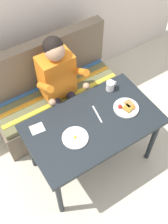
{
  "coord_description": "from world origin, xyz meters",
  "views": [
    {
      "loc": [
        -0.81,
        -1.12,
        2.72
      ],
      "look_at": [
        0.0,
        0.15,
        0.72
      ],
      "focal_mm": 43.85,
      "sensor_mm": 36.0,
      "label": 1
    }
  ],
  "objects_px": {
    "plate_breakfast": "(126,107)",
    "plate_eggs": "(75,138)",
    "napkin": "(37,129)",
    "knife": "(97,114)",
    "couch": "(55,96)",
    "table": "(93,128)",
    "person": "(60,81)",
    "coffee_mug": "(110,86)"
  },
  "relations": [
    {
      "from": "plate_breakfast",
      "to": "plate_eggs",
      "type": "xyz_separation_m",
      "value": [
        -0.56,
        -0.02,
        -0.0
      ]
    },
    {
      "from": "napkin",
      "to": "knife",
      "type": "distance_m",
      "value": 0.55
    },
    {
      "from": "couch",
      "to": "knife",
      "type": "height_order",
      "value": "couch"
    },
    {
      "from": "plate_breakfast",
      "to": "napkin",
      "type": "bearing_deg",
      "value": 163.28
    },
    {
      "from": "table",
      "to": "napkin",
      "type": "distance_m",
      "value": 0.5
    },
    {
      "from": "table",
      "to": "person",
      "type": "distance_m",
      "value": 0.6
    },
    {
      "from": "napkin",
      "to": "couch",
      "type": "bearing_deg",
      "value": 51.24
    },
    {
      "from": "couch",
      "to": "coffee_mug",
      "type": "relative_size",
      "value": 12.2
    },
    {
      "from": "person",
      "to": "plate_breakfast",
      "type": "bearing_deg",
      "value": -60.44
    },
    {
      "from": "plate_breakfast",
      "to": "plate_eggs",
      "type": "bearing_deg",
      "value": -178.0
    },
    {
      "from": "person",
      "to": "plate_eggs",
      "type": "height_order",
      "value": "person"
    },
    {
      "from": "couch",
      "to": "coffee_mug",
      "type": "height_order",
      "value": "couch"
    },
    {
      "from": "table",
      "to": "person",
      "type": "xyz_separation_m",
      "value": [
        -0.0,
        0.59,
        0.09
      ]
    },
    {
      "from": "person",
      "to": "coffee_mug",
      "type": "xyz_separation_m",
      "value": [
        0.36,
        -0.35,
        0.04
      ]
    },
    {
      "from": "coffee_mug",
      "to": "table",
      "type": "bearing_deg",
      "value": -146.08
    },
    {
      "from": "plate_eggs",
      "to": "plate_breakfast",
      "type": "bearing_deg",
      "value": 2.0
    },
    {
      "from": "plate_eggs",
      "to": "person",
      "type": "bearing_deg",
      "value": 71.62
    },
    {
      "from": "person",
      "to": "knife",
      "type": "bearing_deg",
      "value": -80.67
    },
    {
      "from": "table",
      "to": "knife",
      "type": "height_order",
      "value": "knife"
    },
    {
      "from": "coffee_mug",
      "to": "plate_breakfast",
      "type": "bearing_deg",
      "value": -92.68
    },
    {
      "from": "couch",
      "to": "plate_breakfast",
      "type": "xyz_separation_m",
      "value": [
        0.35,
        -0.8,
        0.41
      ]
    },
    {
      "from": "plate_eggs",
      "to": "knife",
      "type": "distance_m",
      "value": 0.32
    },
    {
      "from": "couch",
      "to": "napkin",
      "type": "relative_size",
      "value": 12.08
    },
    {
      "from": "napkin",
      "to": "knife",
      "type": "bearing_deg",
      "value": -15.92
    },
    {
      "from": "person",
      "to": "plate_eggs",
      "type": "distance_m",
      "value": 0.67
    },
    {
      "from": "table",
      "to": "person",
      "type": "relative_size",
      "value": 0.99
    },
    {
      "from": "plate_breakfast",
      "to": "person",
      "type": "bearing_deg",
      "value": 119.56
    },
    {
      "from": "plate_eggs",
      "to": "coffee_mug",
      "type": "relative_size",
      "value": 1.92
    },
    {
      "from": "couch",
      "to": "person",
      "type": "distance_m",
      "value": 0.45
    },
    {
      "from": "table",
      "to": "plate_eggs",
      "type": "height_order",
      "value": "plate_eggs"
    },
    {
      "from": "plate_eggs",
      "to": "napkin",
      "type": "height_order",
      "value": "plate_eggs"
    },
    {
      "from": "couch",
      "to": "knife",
      "type": "distance_m",
      "value": 0.82
    },
    {
      "from": "couch",
      "to": "person",
      "type": "height_order",
      "value": "person"
    },
    {
      "from": "plate_eggs",
      "to": "coffee_mug",
      "type": "xyz_separation_m",
      "value": [
        0.58,
        0.29,
        0.04
      ]
    },
    {
      "from": "plate_eggs",
      "to": "knife",
      "type": "xyz_separation_m",
      "value": [
        0.3,
        0.11,
        -0.01
      ]
    },
    {
      "from": "plate_eggs",
      "to": "napkin",
      "type": "xyz_separation_m",
      "value": [
        -0.23,
        0.26,
        -0.01
      ]
    },
    {
      "from": "couch",
      "to": "napkin",
      "type": "xyz_separation_m",
      "value": [
        -0.45,
        -0.56,
        0.4
      ]
    },
    {
      "from": "couch",
      "to": "coffee_mug",
      "type": "distance_m",
      "value": 0.78
    },
    {
      "from": "knife",
      "to": "person",
      "type": "bearing_deg",
      "value": 109.55
    },
    {
      "from": "table",
      "to": "plate_breakfast",
      "type": "xyz_separation_m",
      "value": [
        0.35,
        -0.03,
        0.1
      ]
    },
    {
      "from": "table",
      "to": "couch",
      "type": "relative_size",
      "value": 0.83
    },
    {
      "from": "knife",
      "to": "plate_eggs",
      "type": "bearing_deg",
      "value": -150.12
    }
  ]
}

